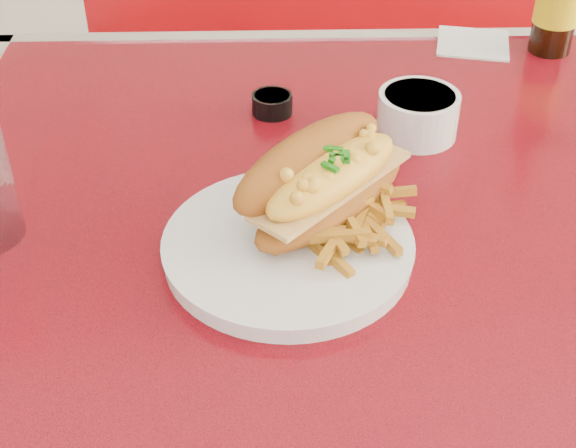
{
  "coord_description": "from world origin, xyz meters",
  "views": [
    {
      "loc": [
        -0.19,
        -0.76,
        1.3
      ],
      "look_at": [
        -0.18,
        -0.13,
        0.81
      ],
      "focal_mm": 50.0,
      "sensor_mm": 36.0,
      "label": 1
    }
  ],
  "objects_px": {
    "booth_bench_far": "(352,154)",
    "fork": "(341,223)",
    "diner_table": "(422,285)",
    "mac_hoagie": "(324,178)",
    "gravy_ramekin": "(418,113)",
    "dinner_plate": "(288,247)",
    "sauce_cup_left": "(272,103)"
  },
  "relations": [
    {
      "from": "gravy_ramekin",
      "to": "diner_table",
      "type": "bearing_deg",
      "value": -85.76
    },
    {
      "from": "diner_table",
      "to": "mac_hoagie",
      "type": "xyz_separation_m",
      "value": [
        -0.14,
        -0.08,
        0.22
      ]
    },
    {
      "from": "booth_bench_far",
      "to": "fork",
      "type": "distance_m",
      "value": 1.05
    },
    {
      "from": "diner_table",
      "to": "booth_bench_far",
      "type": "distance_m",
      "value": 0.87
    },
    {
      "from": "mac_hoagie",
      "to": "fork",
      "type": "relative_size",
      "value": 1.54
    },
    {
      "from": "gravy_ramekin",
      "to": "sauce_cup_left",
      "type": "xyz_separation_m",
      "value": [
        -0.18,
        0.06,
        -0.02
      ]
    },
    {
      "from": "fork",
      "to": "dinner_plate",
      "type": "bearing_deg",
      "value": 96.2
    },
    {
      "from": "booth_bench_far",
      "to": "fork",
      "type": "bearing_deg",
      "value": -97.5
    },
    {
      "from": "diner_table",
      "to": "mac_hoagie",
      "type": "height_order",
      "value": "mac_hoagie"
    },
    {
      "from": "gravy_ramekin",
      "to": "sauce_cup_left",
      "type": "relative_size",
      "value": 1.92
    },
    {
      "from": "sauce_cup_left",
      "to": "mac_hoagie",
      "type": "bearing_deg",
      "value": -78.03
    },
    {
      "from": "dinner_plate",
      "to": "sauce_cup_left",
      "type": "relative_size",
      "value": 4.93
    },
    {
      "from": "diner_table",
      "to": "fork",
      "type": "height_order",
      "value": "fork"
    },
    {
      "from": "diner_table",
      "to": "gravy_ramekin",
      "type": "relative_size",
      "value": 10.0
    },
    {
      "from": "diner_table",
      "to": "sauce_cup_left",
      "type": "xyz_separation_m",
      "value": [
        -0.19,
        0.16,
        0.18
      ]
    },
    {
      "from": "dinner_plate",
      "to": "fork",
      "type": "relative_size",
      "value": 2.09
    },
    {
      "from": "diner_table",
      "to": "booth_bench_far",
      "type": "height_order",
      "value": "booth_bench_far"
    },
    {
      "from": "diner_table",
      "to": "booth_bench_far",
      "type": "bearing_deg",
      "value": 90.0
    },
    {
      "from": "dinner_plate",
      "to": "sauce_cup_left",
      "type": "distance_m",
      "value": 0.29
    },
    {
      "from": "diner_table",
      "to": "mac_hoagie",
      "type": "bearing_deg",
      "value": -150.38
    },
    {
      "from": "diner_table",
      "to": "sauce_cup_left",
      "type": "distance_m",
      "value": 0.3
    },
    {
      "from": "booth_bench_far",
      "to": "diner_table",
      "type": "bearing_deg",
      "value": -90.0
    },
    {
      "from": "booth_bench_far",
      "to": "sauce_cup_left",
      "type": "relative_size",
      "value": 18.71
    },
    {
      "from": "dinner_plate",
      "to": "mac_hoagie",
      "type": "xyz_separation_m",
      "value": [
        0.04,
        0.05,
        0.05
      ]
    },
    {
      "from": "booth_bench_far",
      "to": "fork",
      "type": "xyz_separation_m",
      "value": [
        -0.12,
        -0.91,
        0.5
      ]
    },
    {
      "from": "diner_table",
      "to": "booth_bench_far",
      "type": "xyz_separation_m",
      "value": [
        0.0,
        0.81,
        -0.32
      ]
    },
    {
      "from": "diner_table",
      "to": "dinner_plate",
      "type": "bearing_deg",
      "value": -143.77
    },
    {
      "from": "dinner_plate",
      "to": "gravy_ramekin",
      "type": "height_order",
      "value": "gravy_ramekin"
    },
    {
      "from": "fork",
      "to": "diner_table",
      "type": "bearing_deg",
      "value": -71.42
    },
    {
      "from": "dinner_plate",
      "to": "sauce_cup_left",
      "type": "height_order",
      "value": "sauce_cup_left"
    },
    {
      "from": "booth_bench_far",
      "to": "mac_hoagie",
      "type": "bearing_deg",
      "value": -98.77
    },
    {
      "from": "dinner_plate",
      "to": "fork",
      "type": "distance_m",
      "value": 0.06
    }
  ]
}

